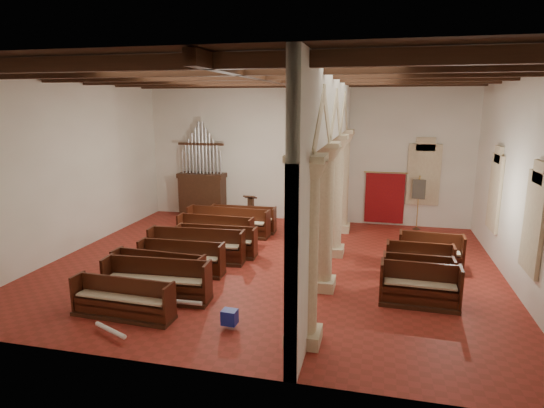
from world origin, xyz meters
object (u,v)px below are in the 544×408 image
(pipe_organ, at_px, (202,187))
(aisle_pew_0, at_px, (419,292))
(nave_pew_0, at_px, (123,305))
(processional_banner, at_px, (417,211))
(lectern, at_px, (251,211))

(pipe_organ, height_order, aisle_pew_0, pipe_organ)
(pipe_organ, height_order, nave_pew_0, pipe_organ)
(processional_banner, height_order, nave_pew_0, processional_banner)
(lectern, relative_size, nave_pew_0, 0.48)
(aisle_pew_0, bearing_deg, lectern, 134.71)
(processional_banner, distance_m, aisle_pew_0, 7.50)
(pipe_organ, relative_size, aisle_pew_0, 2.21)
(processional_banner, bearing_deg, lectern, -161.91)
(nave_pew_0, bearing_deg, lectern, 88.99)
(processional_banner, bearing_deg, aisle_pew_0, -80.08)
(lectern, bearing_deg, pipe_organ, 170.56)
(lectern, distance_m, aisle_pew_0, 9.45)
(pipe_organ, distance_m, processional_banner, 9.34)
(processional_banner, relative_size, nave_pew_0, 0.86)
(nave_pew_0, bearing_deg, pipe_organ, 103.21)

